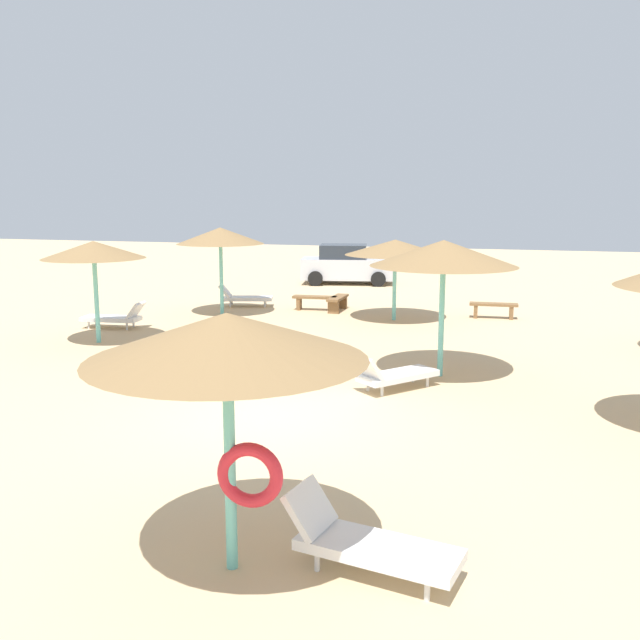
{
  "coord_description": "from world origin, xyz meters",
  "views": [
    {
      "loc": [
        4.09,
        -11.22,
        3.89
      ],
      "look_at": [
        0.0,
        3.0,
        1.2
      ],
      "focal_mm": 38.91,
      "sensor_mm": 36.0,
      "label": 1
    }
  ],
  "objects": [
    {
      "name": "ground_plane",
      "position": [
        0.0,
        0.0,
        0.0
      ],
      "size": [
        80.0,
        80.0,
        0.0
      ],
      "primitive_type": "plane",
      "color": "#D1B284"
    },
    {
      "name": "parasol_0",
      "position": [
        2.56,
        3.54,
        2.66
      ],
      "size": [
        3.12,
        3.12,
        2.95
      ],
      "color": "#6BC6BC",
      "rests_on": "ground"
    },
    {
      "name": "parasol_1",
      "position": [
        1.34,
        -4.99,
        2.46
      ],
      "size": [
        2.85,
        2.85,
        2.74
      ],
      "color": "#6BC6BC",
      "rests_on": "ground"
    },
    {
      "name": "parasol_2",
      "position": [
        -5.22,
        9.48,
        2.56
      ],
      "size": [
        2.83,
        2.83,
        2.84
      ],
      "color": "#6BC6BC",
      "rests_on": "ground"
    },
    {
      "name": "parasol_3",
      "position": [
        -6.57,
        4.51,
        2.45
      ],
      "size": [
        2.67,
        2.67,
        2.69
      ],
      "color": "#6BC6BC",
      "rests_on": "ground"
    },
    {
      "name": "parasol_5",
      "position": [
        0.4,
        9.99,
        2.27
      ],
      "size": [
        3.12,
        3.12,
        2.52
      ],
      "color": "#6BC6BC",
      "rests_on": "ground"
    },
    {
      "name": "lounger_0",
      "position": [
        1.77,
        2.16,
        0.33
      ],
      "size": [
        1.67,
        1.83,
        0.81
      ],
      "color": "white",
      "rests_on": "ground"
    },
    {
      "name": "lounger_1",
      "position": [
        2.71,
        -4.68,
        0.33
      ],
      "size": [
        1.93,
        0.97,
        0.81
      ],
      "color": "white",
      "rests_on": "ground"
    },
    {
      "name": "lounger_2",
      "position": [
        -5.14,
        11.2,
        0.32
      ],
      "size": [
        1.96,
        1.14,
        0.79
      ],
      "color": "white",
      "rests_on": "ground"
    },
    {
      "name": "lounger_3",
      "position": [
        -7.25,
        6.39,
        0.32
      ],
      "size": [
        1.91,
        0.83,
        0.8
      ],
      "color": "white",
      "rests_on": "ground"
    },
    {
      "name": "bench_0",
      "position": [
        -2.51,
        11.07,
        0.35
      ],
      "size": [
        1.53,
        0.51,
        0.49
      ],
      "color": "brown",
      "rests_on": "ground"
    },
    {
      "name": "bench_1",
      "position": [
        -1.73,
        11.15,
        0.35
      ],
      "size": [
        0.41,
        1.5,
        0.49
      ],
      "color": "brown",
      "rests_on": "ground"
    },
    {
      "name": "bench_2",
      "position": [
        3.39,
        11.14,
        0.35
      ],
      "size": [
        1.52,
        0.47,
        0.49
      ],
      "color": "brown",
      "rests_on": "ground"
    },
    {
      "name": "parked_car",
      "position": [
        -3.17,
        18.29,
        0.82
      ],
      "size": [
        4.25,
        2.58,
        1.72
      ],
      "color": "silver",
      "rests_on": "ground"
    }
  ]
}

